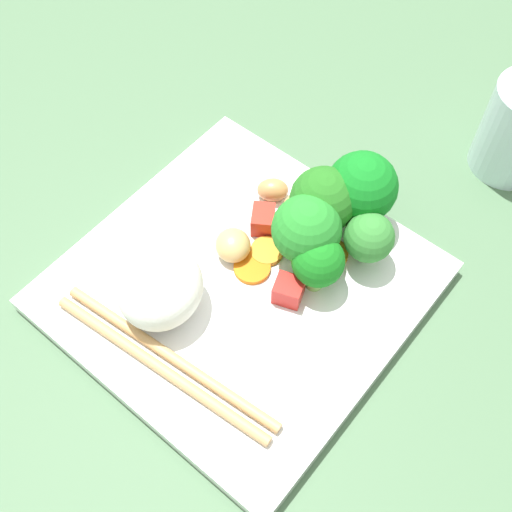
% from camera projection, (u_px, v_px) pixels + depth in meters
% --- Properties ---
extents(ground_plane, '(1.10, 1.10, 0.02)m').
position_uv_depth(ground_plane, '(241.00, 297.00, 0.56)').
color(ground_plane, '#496B4A').
extents(square_plate, '(0.28, 0.28, 0.02)m').
position_uv_depth(square_plate, '(241.00, 286.00, 0.54)').
color(square_plate, white).
rests_on(square_plate, ground_plane).
extents(rice_mound, '(0.09, 0.09, 0.06)m').
position_uv_depth(rice_mound, '(160.00, 287.00, 0.50)').
color(rice_mound, white).
rests_on(rice_mound, square_plate).
extents(broccoli_floret_0, '(0.04, 0.04, 0.05)m').
position_uv_depth(broccoli_floret_0, '(369.00, 238.00, 0.52)').
color(broccoli_floret_0, '#75BA57').
rests_on(broccoli_floret_0, square_plate).
extents(broccoli_floret_1, '(0.06, 0.06, 0.08)m').
position_uv_depth(broccoli_floret_1, '(362.00, 188.00, 0.53)').
color(broccoli_floret_1, '#6AAD4E').
rests_on(broccoli_floret_1, square_plate).
extents(broccoli_floret_2, '(0.06, 0.06, 0.07)m').
position_uv_depth(broccoli_floret_2, '(306.00, 230.00, 0.51)').
color(broccoli_floret_2, '#69B150').
rests_on(broccoli_floret_2, square_plate).
extents(broccoli_floret_3, '(0.04, 0.04, 0.06)m').
position_uv_depth(broccoli_floret_3, '(318.00, 262.00, 0.51)').
color(broccoli_floret_3, '#7EC059').
rests_on(broccoli_floret_3, square_plate).
extents(broccoli_floret_4, '(0.06, 0.06, 0.07)m').
position_uv_depth(broccoli_floret_4, '(323.00, 201.00, 0.53)').
color(broccoli_floret_4, '#739E52').
rests_on(broccoli_floret_4, square_plate).
extents(carrot_slice_0, '(0.04, 0.04, 0.01)m').
position_uv_depth(carrot_slice_0, '(266.00, 251.00, 0.55)').
color(carrot_slice_0, orange).
rests_on(carrot_slice_0, square_plate).
extents(carrot_slice_1, '(0.03, 0.03, 0.01)m').
position_uv_depth(carrot_slice_1, '(291.00, 234.00, 0.56)').
color(carrot_slice_1, orange).
rests_on(carrot_slice_1, square_plate).
extents(carrot_slice_2, '(0.03, 0.03, 0.01)m').
position_uv_depth(carrot_slice_2, '(331.00, 254.00, 0.55)').
color(carrot_slice_2, orange).
rests_on(carrot_slice_2, square_plate).
extents(carrot_slice_3, '(0.04, 0.04, 0.00)m').
position_uv_depth(carrot_slice_3, '(251.00, 267.00, 0.54)').
color(carrot_slice_3, orange).
rests_on(carrot_slice_3, square_plate).
extents(pepper_chunk_0, '(0.03, 0.03, 0.02)m').
position_uv_depth(pepper_chunk_0, '(288.00, 290.00, 0.52)').
color(pepper_chunk_0, red).
rests_on(pepper_chunk_0, square_plate).
extents(pepper_chunk_1, '(0.03, 0.03, 0.02)m').
position_uv_depth(pepper_chunk_1, '(263.00, 220.00, 0.56)').
color(pepper_chunk_1, red).
rests_on(pepper_chunk_1, square_plate).
extents(chicken_piece_0, '(0.05, 0.04, 0.03)m').
position_uv_depth(chicken_piece_0, '(325.00, 198.00, 0.56)').
color(chicken_piece_0, tan).
rests_on(chicken_piece_0, square_plate).
extents(chicken_piece_1, '(0.04, 0.04, 0.02)m').
position_uv_depth(chicken_piece_1, '(233.00, 245.00, 0.54)').
color(chicken_piece_1, tan).
rests_on(chicken_piece_1, square_plate).
extents(chicken_piece_2, '(0.03, 0.04, 0.02)m').
position_uv_depth(chicken_piece_2, '(273.00, 190.00, 0.57)').
color(chicken_piece_2, tan).
rests_on(chicken_piece_2, square_plate).
extents(chicken_piece_3, '(0.04, 0.04, 0.03)m').
position_uv_depth(chicken_piece_3, '(302.00, 207.00, 0.56)').
color(chicken_piece_3, tan).
rests_on(chicken_piece_3, square_plate).
extents(chopstick_pair, '(0.03, 0.20, 0.01)m').
position_uv_depth(chopstick_pair, '(164.00, 361.00, 0.49)').
color(chopstick_pair, tan).
rests_on(chopstick_pair, square_plate).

